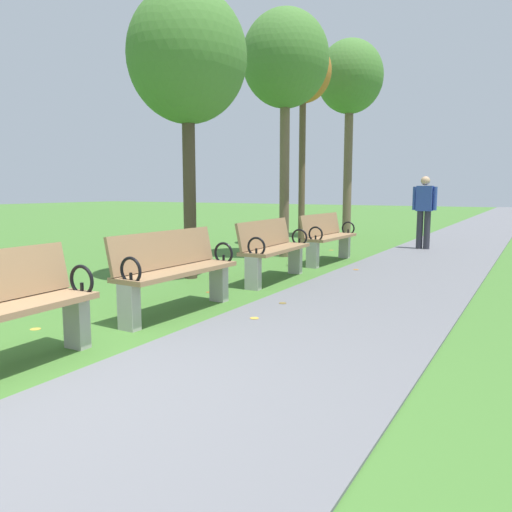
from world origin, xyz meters
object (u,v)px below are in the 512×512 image
park_bench_3 (273,248)px  tree_4 (303,74)px  park_bench_2 (175,270)px  tree_2 (187,59)px  tree_3 (285,61)px  park_bench_4 (327,236)px  pedestrian_walking (424,208)px  tree_5 (350,80)px

park_bench_3 → tree_4: (-1.58, 4.47, 3.50)m
park_bench_3 → tree_4: tree_4 is taller
park_bench_2 → tree_2: size_ratio=0.38×
tree_3 → tree_4: bearing=104.7°
park_bench_4 → tree_2: bearing=-114.7°
tree_3 → park_bench_3: bearing=-67.0°
tree_3 → pedestrian_walking: tree_3 is taller
pedestrian_walking → tree_3: bearing=-130.3°
park_bench_3 → park_bench_4: size_ratio=1.00×
tree_3 → tree_5: bearing=93.7°
park_bench_3 → tree_5: 8.15m
pedestrian_walking → tree_2: bearing=-112.8°
park_bench_3 → tree_3: 4.29m
tree_2 → tree_5: tree_5 is taller
park_bench_4 → tree_2: 3.96m
park_bench_4 → tree_3: size_ratio=0.34×
tree_2 → pedestrian_walking: tree_2 is taller
pedestrian_walking → park_bench_4: bearing=-111.1°
tree_2 → park_bench_3: bearing=19.9°
park_bench_3 → park_bench_4: (-0.00, 2.16, 0.00)m
tree_5 → pedestrian_walking: tree_5 is taller
park_bench_3 → tree_2: bearing=-160.1°
park_bench_2 → tree_5: 10.20m
park_bench_3 → pedestrian_walking: pedestrian_walking is taller
park_bench_2 → pedestrian_walking: pedestrian_walking is taller
park_bench_4 → tree_4: (-1.58, 2.31, 3.50)m
tree_5 → tree_2: bearing=-88.7°
park_bench_4 → tree_5: 6.37m
park_bench_3 → tree_3: size_ratio=0.34×
park_bench_2 → park_bench_3: 2.29m
tree_3 → park_bench_4: bearing=-17.7°
park_bench_4 → tree_5: size_ratio=0.30×
tree_2 → tree_3: (0.13, 2.93, 0.56)m
park_bench_3 → pedestrian_walking: 5.25m
park_bench_3 → tree_3: (-1.06, 2.50, 3.31)m
park_bench_3 → park_bench_2: bearing=-90.0°
tree_3 → tree_4: (-0.52, 1.97, 0.19)m
tree_5 → park_bench_2: bearing=-81.7°
park_bench_2 → tree_3: 5.92m
park_bench_3 → tree_2: size_ratio=0.38×
tree_3 → park_bench_2: bearing=-77.5°
park_bench_4 → tree_2: tree_2 is taller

